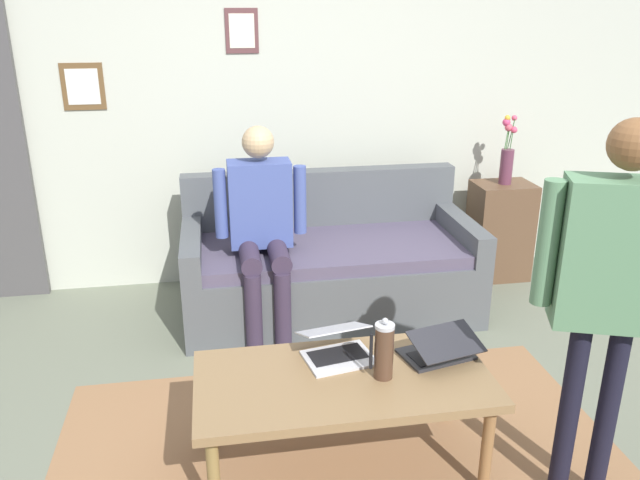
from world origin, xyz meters
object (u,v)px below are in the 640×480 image
at_px(flower_vase, 507,157).
at_px(person_seated, 262,221).
at_px(laptop_center, 337,348).
at_px(side_shelf, 500,231).
at_px(person_standing, 612,273).
at_px(couch, 329,266).
at_px(laptop_left, 439,350).
at_px(coffee_table, 343,386).
at_px(french_press, 384,351).

relative_size(flower_vase, person_seated, 0.38).
bearing_deg(laptop_center, person_seated, -78.92).
height_order(side_shelf, person_seated, person_seated).
height_order(side_shelf, person_standing, person_standing).
relative_size(couch, flower_vase, 3.84).
relative_size(laptop_left, person_seated, 0.28).
bearing_deg(couch, laptop_center, 80.99).
bearing_deg(coffee_table, person_standing, 160.48).
xyz_separation_m(laptop_left, person_seated, (0.67, -1.26, 0.22)).
distance_m(side_shelf, person_standing, 2.40).
xyz_separation_m(coffee_table, flower_vase, (-1.58, -1.89, 0.50)).
distance_m(laptop_center, person_standing, 1.17).
relative_size(laptop_center, person_standing, 0.22).
height_order(couch, laptop_left, couch).
bearing_deg(person_seated, flower_vase, -162.80).
relative_size(laptop_center, side_shelf, 0.48).
distance_m(laptop_left, side_shelf, 2.14).
height_order(coffee_table, laptop_left, laptop_left).
xyz_separation_m(coffee_table, french_press, (-0.16, 0.03, 0.17)).
bearing_deg(french_press, coffee_table, -10.99).
bearing_deg(laptop_center, french_press, 129.25).
bearing_deg(coffee_table, couch, -98.23).
distance_m(french_press, flower_vase, 2.41).
bearing_deg(person_standing, person_seated, -55.12).
bearing_deg(person_standing, french_press, -21.23).
bearing_deg(laptop_left, side_shelf, -121.88).
distance_m(coffee_table, laptop_left, 0.46).
bearing_deg(person_seated, french_press, 105.88).
xyz_separation_m(laptop_left, side_shelf, (-1.13, -1.81, -0.14)).
bearing_deg(side_shelf, laptop_left, 58.12).
xyz_separation_m(flower_vase, person_seated, (1.80, 0.56, -0.19)).
bearing_deg(french_press, flower_vase, -126.33).
relative_size(coffee_table, french_press, 4.52).
distance_m(laptop_center, flower_vase, 2.37).
xyz_separation_m(french_press, side_shelf, (-1.41, -1.92, -0.23)).
distance_m(flower_vase, person_standing, 2.32).
distance_m(laptop_left, person_seated, 1.45).
bearing_deg(laptop_left, laptop_center, -11.49).
xyz_separation_m(couch, coffee_table, (0.23, 1.56, 0.11)).
relative_size(coffee_table, flower_vase, 2.56).
height_order(french_press, person_standing, person_standing).
height_order(coffee_table, laptop_center, laptop_center).
relative_size(french_press, person_standing, 0.17).
bearing_deg(side_shelf, couch, 13.60).
distance_m(couch, flower_vase, 1.52).
bearing_deg(flower_vase, person_seated, 17.20).
distance_m(laptop_left, flower_vase, 2.18).
height_order(person_standing, person_seated, person_standing).
distance_m(french_press, person_seated, 1.43).
relative_size(laptop_center, person_seated, 0.27).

